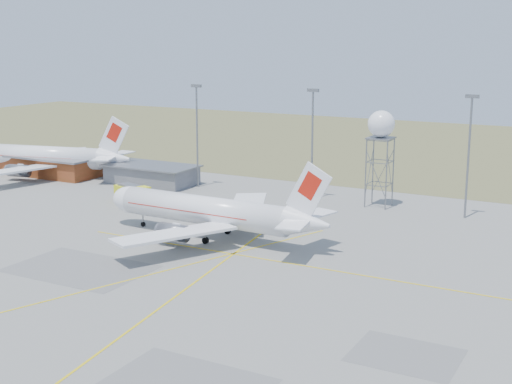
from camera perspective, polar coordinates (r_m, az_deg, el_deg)
The scene contains 11 objects.
ground at distance 73.21m, azimuth -10.08°, elevation -11.68°, with size 400.00×400.00×0.00m, color gray.
grass_strip at distance 198.65m, azimuth 15.93°, elevation 3.27°, with size 400.00×120.00×0.03m, color brown.
building_orange at distance 165.85m, azimuth -17.11°, elevation 2.25°, with size 33.00×12.00×4.30m.
building_grey at distance 147.73m, azimuth -8.35°, elevation 1.41°, with size 19.00×10.00×3.90m.
mast_a at distance 142.08m, azimuth -4.75°, elevation 5.19°, with size 2.20×0.50×20.50m.
mast_b at distance 130.14m, azimuth 4.53°, elevation 4.54°, with size 2.20×0.50×20.50m.
mast_c at distance 121.58m, azimuth 16.68°, elevation 3.52°, with size 2.20×0.50×20.50m.
airliner_main at distance 106.71m, azimuth -3.85°, elevation -1.58°, with size 38.33×37.26×13.04m.
airliner_far at distance 161.41m, azimuth -16.67°, elevation 2.72°, with size 39.48×37.75×13.51m.
radar_tower at distance 127.06m, azimuth 9.91°, elevation 3.08°, with size 4.72×4.72×17.08m.
fire_truck at distance 131.20m, azimuth -9.78°, elevation -0.18°, with size 8.79×5.34×3.34m.
Camera 1 is at (42.51, -51.80, 29.49)m, focal length 50.00 mm.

